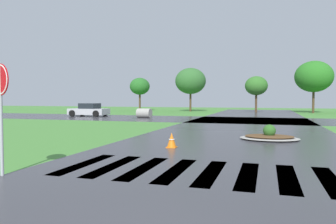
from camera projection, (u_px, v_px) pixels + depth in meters
name	position (u px, v px, depth m)	size (l,w,h in m)	color
asphalt_roadway	(233.00, 144.00, 13.11)	(9.61, 80.00, 0.01)	#35353A
asphalt_cross_road	(251.00, 120.00, 27.02)	(90.00, 8.65, 0.01)	#35353A
crosswalk_stripes	(211.00, 172.00, 8.05)	(7.65, 2.96, 0.01)	white
stop_sign	(0.00, 92.00, 7.63)	(0.72, 0.28, 2.69)	#B2B5BA
median_island	(269.00, 136.00, 14.48)	(2.61, 2.08, 0.68)	#9E9B93
car_blue_compact	(89.00, 110.00, 33.16)	(4.00, 2.16, 1.33)	#B7B7BF
drainage_pipe_stack	(144.00, 113.00, 30.45)	(1.39, 0.99, 0.88)	#9E9B93
traffic_cone	(172.00, 140.00, 12.09)	(0.37, 0.37, 0.57)	orange
background_treeline	(306.00, 80.00, 40.36)	(42.16, 6.11, 6.45)	#4C3823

